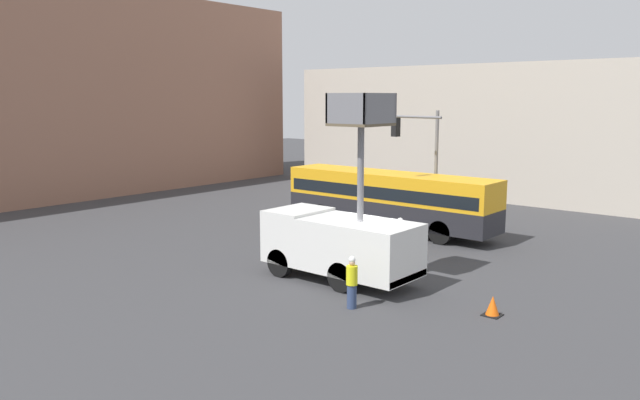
# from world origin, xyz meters

# --- Properties ---
(ground_plane) EXTENTS (120.00, 120.00, 0.00)m
(ground_plane) POSITION_xyz_m (0.00, 0.00, 0.00)
(ground_plane) COLOR #38383A
(building_backdrop_far) EXTENTS (44.00, 10.00, 14.27)m
(building_backdrop_far) POSITION_xyz_m (0.00, 30.19, 7.13)
(building_backdrop_far) COLOR #936651
(building_backdrop_far) RESTS_ON ground_plane
(building_backdrop_side) EXTENTS (10.00, 28.00, 9.11)m
(building_backdrop_side) POSITION_xyz_m (24.80, 6.70, 4.56)
(building_backdrop_side) COLOR #BCB2A3
(building_backdrop_side) RESTS_ON ground_plane
(utility_truck) EXTENTS (2.45, 6.08, 7.03)m
(utility_truck) POSITION_xyz_m (-0.85, 0.72, 1.59)
(utility_truck) COLOR silver
(utility_truck) RESTS_ON ground_plane
(city_bus) EXTENTS (2.45, 11.68, 3.03)m
(city_bus) POSITION_xyz_m (7.93, 4.36, 1.81)
(city_bus) COLOR #232328
(city_bus) RESTS_ON ground_plane
(traffic_light_pole) EXTENTS (3.24, 2.99, 6.23)m
(traffic_light_pole) POSITION_xyz_m (8.28, 2.66, 4.18)
(traffic_light_pole) COLOR slate
(traffic_light_pole) RESTS_ON ground_plane
(road_worker_near_truck) EXTENTS (0.38, 0.38, 1.77)m
(road_worker_near_truck) POSITION_xyz_m (-3.10, -1.55, 0.88)
(road_worker_near_truck) COLOR navy
(road_worker_near_truck) RESTS_ON ground_plane
(road_worker_directing) EXTENTS (0.38, 0.38, 1.89)m
(road_worker_directing) POSITION_xyz_m (2.96, 0.49, 0.95)
(road_worker_directing) COLOR navy
(road_worker_directing) RESTS_ON ground_plane
(traffic_cone_near_truck) EXTENTS (0.57, 0.57, 0.65)m
(traffic_cone_near_truck) POSITION_xyz_m (-0.77, -5.41, 0.30)
(traffic_cone_near_truck) COLOR black
(traffic_cone_near_truck) RESTS_ON ground_plane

